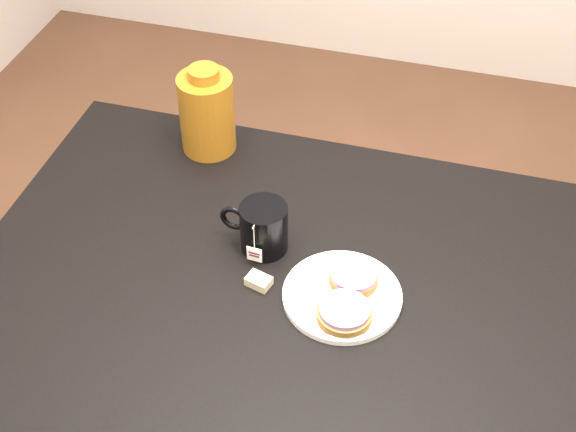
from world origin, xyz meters
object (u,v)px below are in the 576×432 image
at_px(plate, 342,295).
at_px(mug, 263,227).
at_px(bagel_package, 207,112).
at_px(table, 335,329).
at_px(bagel_front, 344,313).
at_px(teabag_pouch, 259,281).
at_px(bagel_back, 354,277).

relative_size(plate, mug, 1.57).
height_order(plate, bagel_package, bagel_package).
distance_m(table, mug, 0.24).
bearing_deg(table, bagel_front, -63.68).
bearing_deg(plate, teabag_pouch, -176.56).
distance_m(bagel_front, mug, 0.24).
relative_size(bagel_front, teabag_pouch, 2.37).
bearing_deg(plate, bagel_back, 69.30).
bearing_deg(bagel_package, bagel_back, -38.85).
bearing_deg(plate, bagel_package, 137.31).
bearing_deg(teabag_pouch, plate, 3.44).
xyz_separation_m(teabag_pouch, bagel_package, (-0.23, 0.36, 0.08)).
xyz_separation_m(bagel_front, mug, (-0.19, 0.14, 0.03)).
height_order(plate, bagel_front, bagel_front).
height_order(plate, bagel_back, bagel_back).
distance_m(bagel_back, mug, 0.20).
height_order(bagel_back, bagel_front, same).
distance_m(teabag_pouch, bagel_package, 0.43).
relative_size(table, teabag_pouch, 31.11).
bearing_deg(plate, bagel_front, -73.93).
bearing_deg(mug, plate, -22.33).
relative_size(plate, teabag_pouch, 4.84).
height_order(mug, bagel_package, bagel_package).
distance_m(plate, bagel_package, 0.53).
xyz_separation_m(mug, teabag_pouch, (0.02, -0.10, -0.04)).
bearing_deg(mug, bagel_front, -32.27).
xyz_separation_m(table, bagel_package, (-0.38, 0.36, 0.18)).
height_order(bagel_front, teabag_pouch, bagel_front).
bearing_deg(mug, bagel_back, -11.66).
xyz_separation_m(plate, bagel_package, (-0.38, 0.35, 0.08)).
bearing_deg(teabag_pouch, bagel_back, 14.50).
relative_size(table, bagel_package, 6.92).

